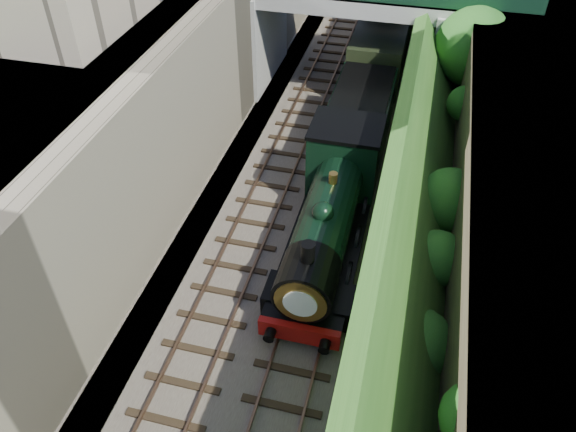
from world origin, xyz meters
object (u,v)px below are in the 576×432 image
object	(u,v)px
locomotive	(330,215)
tender	(360,121)
road_bridge	(377,21)
tree	(476,49)

from	to	relation	value
locomotive	tender	xyz separation A→B (m)	(-0.00, 7.36, -0.27)
road_bridge	locomotive	xyz separation A→B (m)	(0.26, -13.50, -2.18)
locomotive	tree	bearing A→B (deg)	64.68
road_bridge	locomotive	distance (m)	13.68
road_bridge	tree	bearing A→B (deg)	-35.47
road_bridge	tree	distance (m)	6.13
tree	tender	bearing A→B (deg)	-151.13
road_bridge	locomotive	size ratio (longest dim) A/B	1.56
locomotive	tender	size ratio (longest dim) A/B	1.70
road_bridge	locomotive	bearing A→B (deg)	-88.91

